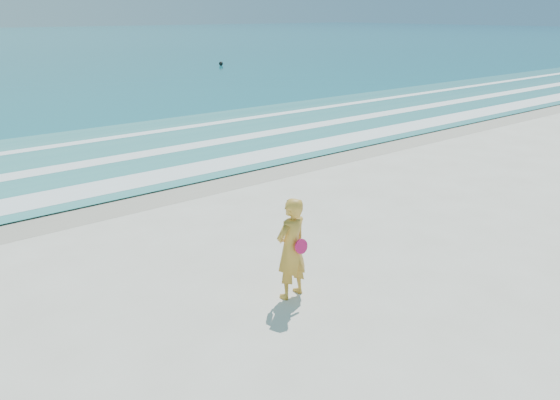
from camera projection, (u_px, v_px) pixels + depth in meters
ground at (423, 316)px, 9.31m from camera, size 400.00×400.00×0.00m
wet_sand at (169, 190)px, 15.91m from camera, size 400.00×2.40×0.00m
shallow at (102, 155)px, 19.56m from camera, size 400.00×10.00×0.01m
foam_near at (149, 178)px, 16.84m from camera, size 400.00×1.40×0.01m
foam_mid at (111, 159)px, 18.97m from camera, size 400.00×0.90×0.01m
foam_far at (77, 143)px, 21.39m from camera, size 400.00×0.60×0.01m
buoy at (221, 64)px, 52.30m from camera, size 0.39×0.39×0.39m
woman at (291, 248)px, 9.66m from camera, size 0.74×0.53×1.88m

